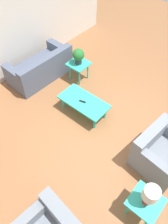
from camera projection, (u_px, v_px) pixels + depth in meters
The scene contains 10 objects.
ground_plane at pixel (101, 128), 4.97m from camera, with size 14.00×14.00×0.00m, color #8E5B38.
wall_right at pixel (3, 27), 5.22m from camera, with size 0.12×7.20×2.70m.
sofa at pixel (41, 68), 5.88m from camera, with size 0.90×1.73×0.76m.
armchair at pixel (160, 153), 4.20m from camera, with size 0.96×1.07×0.79m.
coffee_table at pixel (84, 102), 5.01m from camera, with size 1.16×0.58×0.39m.
side_table_plant at pixel (79, 66), 5.73m from camera, with size 0.51×0.51×0.52m.
side_table_lamp at pixel (145, 203), 3.48m from camera, with size 0.51×0.51×0.52m.
potted_plant at pixel (78, 55), 5.48m from camera, with size 0.30×0.30×0.42m.
table_lamp at pixel (150, 195), 3.19m from camera, with size 0.25×0.25×0.45m.
remote_control at pixel (82, 102), 4.95m from camera, with size 0.16×0.08×0.02m.
Camera 1 is at (-1.60, 2.49, 4.03)m, focal length 35.00 mm.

